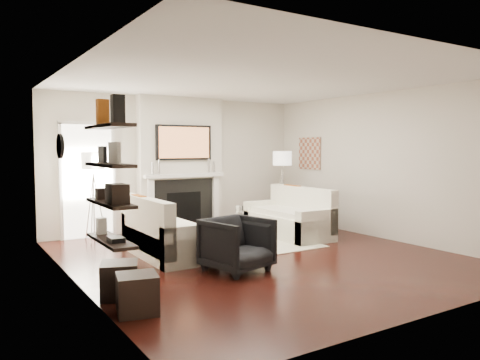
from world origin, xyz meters
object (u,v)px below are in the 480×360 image
coffee_table (232,223)px  lamp_left_shade (93,160)px  armchair (237,242)px  lamp_right_shade (282,158)px  loveseat_left_base (167,242)px  ottoman_near (119,280)px  loveseat_right_base (288,225)px

coffee_table → lamp_left_shade: bearing=138.8°
armchair → lamp_right_shade: size_ratio=2.01×
loveseat_left_base → coffee_table: (1.25, 0.10, 0.19)m
coffee_table → armchair: (-0.79, -1.44, 0.00)m
coffee_table → lamp_left_shade: size_ratio=2.75×
lamp_right_shade → ottoman_near: 5.53m
loveseat_right_base → ottoman_near: bearing=-154.2°
loveseat_left_base → ottoman_near: bearing=-128.3°
loveseat_right_base → armchair: (-2.13, -1.60, 0.19)m
armchair → coffee_table: bearing=48.1°
lamp_right_shade → armchair: bearing=-136.3°
lamp_left_shade → lamp_right_shade: bearing=-6.3°
ottoman_near → lamp_right_shade: bearing=33.0°
loveseat_right_base → ottoman_near: size_ratio=4.50×
loveseat_left_base → loveseat_right_base: size_ratio=1.00×
lamp_left_shade → loveseat_right_base: bearing=-25.0°
loveseat_left_base → loveseat_right_base: bearing=5.7°
loveseat_left_base → ottoman_near: (-1.27, -1.60, -0.01)m
lamp_left_shade → ottoman_near: lamp_left_shade is taller
armchair → lamp_left_shade: bearing=96.4°
lamp_right_shade → coffee_table: bearing=-148.5°
lamp_left_shade → lamp_right_shade: same height
loveseat_left_base → lamp_left_shade: lamp_left_shade is taller
loveseat_left_base → loveseat_right_base: 2.59m
armchair → lamp_left_shade: size_ratio=2.01×
loveseat_left_base → lamp_left_shade: bearing=110.1°
coffee_table → armchair: armchair is taller
loveseat_right_base → ottoman_near: loveseat_right_base is taller
coffee_table → lamp_right_shade: size_ratio=2.75×
coffee_table → lamp_left_shade: (-1.89, 1.66, 1.05)m
loveseat_right_base → lamp_left_shade: 3.77m
armchair → lamp_left_shade: 3.45m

